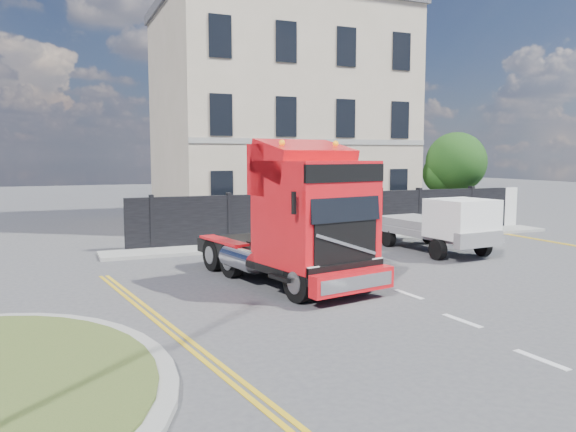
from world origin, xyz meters
name	(u,v)px	position (x,y,z in m)	size (l,w,h in m)	color
ground	(297,302)	(0.00, 0.00, 0.00)	(120.00, 120.00, 0.00)	#424244
hoarding_fence	(352,215)	(6.55, 9.00, 1.00)	(18.80, 0.25, 2.00)	black
georgian_building	(277,115)	(6.00, 16.50, 5.77)	(12.30, 10.30, 12.80)	beige
tree	(453,165)	(14.38, 12.10, 3.05)	(3.20, 3.20, 4.80)	#382619
pavement_far	(351,240)	(6.00, 8.10, 0.06)	(20.00, 1.60, 0.12)	gray
truck	(301,223)	(0.79, 1.52, 1.72)	(3.60, 6.77, 3.85)	black
flatbed_pickup	(450,225)	(7.65, 3.85, 1.10)	(2.39, 5.08, 2.05)	slate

